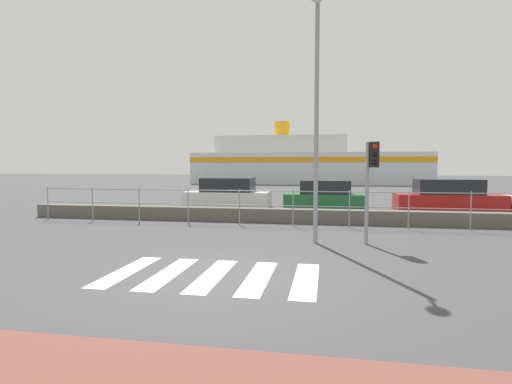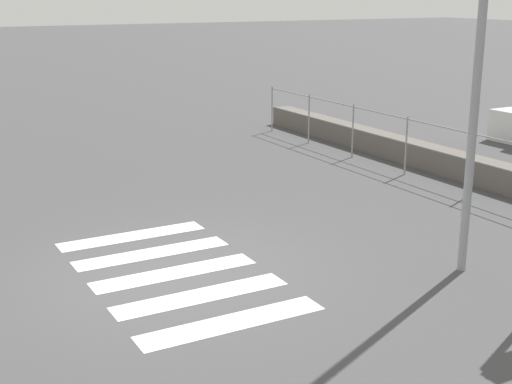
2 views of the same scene
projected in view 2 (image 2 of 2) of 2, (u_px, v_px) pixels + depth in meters
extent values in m
plane|color=#424244|center=(176.00, 274.00, 10.05)|extent=(160.00, 160.00, 0.00)
cube|color=silver|center=(132.00, 236.00, 11.60)|extent=(0.45, 2.40, 0.01)
cube|color=silver|center=(152.00, 253.00, 10.85)|extent=(0.45, 2.40, 0.01)
cube|color=silver|center=(175.00, 273.00, 10.09)|extent=(0.45, 2.40, 0.01)
cube|color=silver|center=(201.00, 296.00, 9.33)|extent=(0.45, 2.40, 0.01)
cube|color=silver|center=(232.00, 322.00, 8.57)|extent=(0.45, 2.40, 0.01)
cylinder|color=gray|center=(511.00, 171.00, 12.91)|extent=(17.37, 0.03, 0.03)
cylinder|color=gray|center=(272.00, 109.00, 20.26)|extent=(0.04, 0.04, 1.29)
cylinder|color=gray|center=(309.00, 119.00, 18.63)|extent=(0.04, 0.04, 1.29)
cylinder|color=gray|center=(353.00, 131.00, 17.00)|extent=(0.04, 0.04, 1.29)
cylinder|color=gray|center=(406.00, 146.00, 15.37)|extent=(0.04, 0.04, 1.29)
cylinder|color=gray|center=(472.00, 164.00, 13.74)|extent=(0.04, 0.04, 1.29)
cylinder|color=gray|center=(480.00, 38.00, 9.32)|extent=(0.12, 0.12, 6.51)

